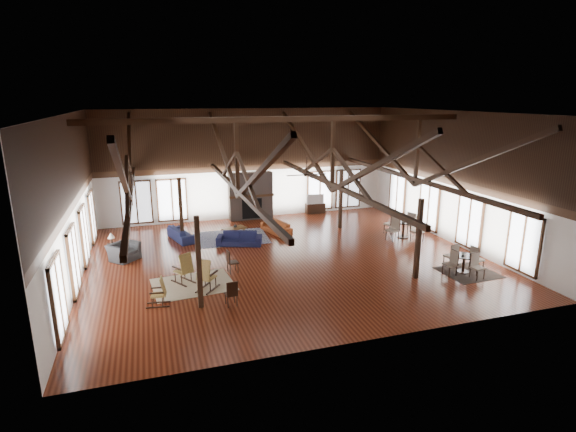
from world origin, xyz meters
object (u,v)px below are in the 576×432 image
object	(u,v)px
sofa_navy_front	(239,239)
armchair	(124,252)
sofa_navy_left	(182,234)
coffee_table	(234,229)
cafe_table_far	(404,226)
cafe_table_near	(464,261)
tv_console	(315,208)
sofa_orange	(276,227)

from	to	relation	value
sofa_navy_front	armchair	world-z (taller)	armchair
sofa_navy_left	coffee_table	size ratio (longest dim) A/B	1.60
sofa_navy_front	cafe_table_far	xyz separation A→B (m)	(7.79, -1.29, 0.26)
cafe_table_near	cafe_table_far	xyz separation A→B (m)	(0.17, 4.62, 0.08)
sofa_navy_left	armchair	distance (m)	3.28
coffee_table	cafe_table_far	size ratio (longest dim) A/B	0.58
cafe_table_near	tv_console	xyz separation A→B (m)	(-2.20, 10.31, -0.20)
sofa_orange	armchair	xyz separation A→B (m)	(-7.14, -1.81, 0.08)
cafe_table_far	sofa_navy_left	bearing A→B (deg)	164.30
coffee_table	sofa_navy_left	bearing A→B (deg)	153.16
coffee_table	tv_console	distance (m)	6.20
armchair	cafe_table_near	bearing A→B (deg)	-68.76
sofa_navy_front	sofa_orange	bearing A→B (deg)	50.58
sofa_navy_front	coffee_table	distance (m)	1.35
sofa_orange	coffee_table	xyz separation A→B (m)	(-2.12, 0.02, 0.10)
armchair	cafe_table_far	bearing A→B (deg)	-49.09
sofa_navy_front	cafe_table_near	size ratio (longest dim) A/B	1.10
sofa_orange	tv_console	bearing A→B (deg)	117.11
armchair	sofa_navy_front	bearing A→B (deg)	-39.93
cafe_table_near	sofa_orange	bearing A→B (deg)	127.08
armchair	cafe_table_far	size ratio (longest dim) A/B	0.51
armchair	cafe_table_far	world-z (taller)	cafe_table_far
cafe_table_far	tv_console	xyz separation A→B (m)	(-2.37, 5.70, -0.27)
coffee_table	cafe_table_far	bearing A→B (deg)	-39.90
coffee_table	cafe_table_near	bearing A→B (deg)	-64.84
sofa_navy_front	tv_console	world-z (taller)	sofa_navy_front
sofa_navy_front	sofa_orange	size ratio (longest dim) A/B	1.08
sofa_orange	coffee_table	world-z (taller)	sofa_orange
sofa_orange	cafe_table_near	size ratio (longest dim) A/B	1.02
armchair	tv_console	size ratio (longest dim) A/B	0.97
armchair	sofa_orange	bearing A→B (deg)	-31.25
sofa_navy_front	sofa_navy_left	xyz separation A→B (m)	(-2.44, 1.59, -0.00)
sofa_orange	sofa_navy_front	bearing A→B (deg)	-74.59
sofa_navy_left	cafe_table_far	xyz separation A→B (m)	(10.23, -2.87, 0.26)
sofa_navy_front	cafe_table_far	distance (m)	7.90
coffee_table	cafe_table_near	distance (m)	10.49
sofa_orange	cafe_table_near	xyz separation A→B (m)	(5.46, -7.23, 0.20)
coffee_table	armchair	world-z (taller)	armchair
sofa_navy_left	cafe_table_near	bearing A→B (deg)	-143.19
tv_console	sofa_navy_left	bearing A→B (deg)	-160.25
cafe_table_far	armchair	bearing A→B (deg)	176.41
sofa_navy_left	coffee_table	distance (m)	2.48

